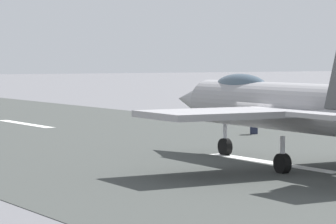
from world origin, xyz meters
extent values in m
plane|color=slate|center=(0.00, 0.00, 0.00)|extent=(400.00, 400.00, 0.00)
cube|color=#3C403D|center=(0.00, 0.00, 0.01)|extent=(240.00, 26.00, 0.02)
cube|color=white|center=(0.13, 0.00, 0.02)|extent=(8.00, 0.70, 0.00)
cube|color=white|center=(25.92, 0.00, 0.02)|extent=(8.00, 0.70, 0.00)
cylinder|color=#969498|center=(-1.07, 0.09, 2.36)|extent=(11.99, 2.40, 1.92)
cone|color=#969498|center=(6.26, -0.21, 2.36)|extent=(2.81, 1.74, 1.63)
ellipsoid|color=#3F5160|center=(2.29, -0.04, 3.08)|extent=(3.64, 1.25, 1.10)
cube|color=#969498|center=(-1.91, 3.91, 2.26)|extent=(3.63, 5.78, 0.24)
cylinder|color=silver|center=(3.51, -0.09, 0.70)|extent=(0.18, 0.18, 1.40)
cylinder|color=black|center=(3.51, -0.09, 0.38)|extent=(0.77, 0.33, 0.76)
cylinder|color=silver|center=(-2.80, 1.76, 0.70)|extent=(0.18, 0.18, 1.40)
cylinder|color=black|center=(-2.80, 1.76, 0.38)|extent=(0.77, 0.33, 0.76)
cube|color=#1E2338|center=(11.69, -7.87, 0.43)|extent=(0.24, 0.36, 0.85)
cube|color=yellow|center=(11.69, -7.87, 1.05)|extent=(0.46, 0.31, 0.58)
sphere|color=tan|center=(11.69, -7.87, 1.50)|extent=(0.22, 0.22, 0.22)
cylinder|color=yellow|center=(11.99, -7.85, 1.02)|extent=(0.10, 0.10, 0.54)
cylinder|color=yellow|center=(11.39, -7.89, 1.02)|extent=(0.10, 0.10, 0.54)
cone|color=orange|center=(17.96, -12.09, 0.28)|extent=(0.44, 0.44, 0.55)
camera|label=1|loc=(-29.01, 22.92, 4.29)|focal=96.82mm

